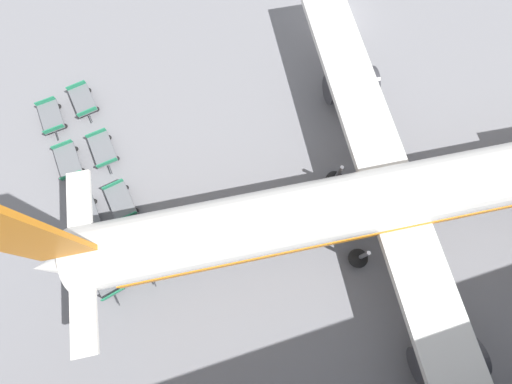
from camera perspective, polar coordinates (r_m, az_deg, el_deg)
name	(u,v)px	position (r m, az deg, el deg)	size (l,w,h in m)	color
ground_plane	(337,14)	(33.10, 13.30, 26.91)	(500.00, 500.00, 0.00)	gray
airplane	(414,193)	(21.83, 24.87, -0.22)	(35.00, 43.79, 13.31)	white
baggage_dolly_row_near_col_a	(51,117)	(29.61, -30.93, 10.67)	(3.41, 1.82, 0.92)	slate
baggage_dolly_row_near_col_b	(68,161)	(27.25, -28.78, 4.49)	(3.41, 1.82, 0.92)	slate
baggage_dolly_row_near_col_c	(88,216)	(25.17, -26.27, -3.62)	(3.41, 1.83, 0.92)	slate
baggage_dolly_row_near_col_d	(107,276)	(23.79, -23.61, -12.72)	(3.43, 2.01, 0.92)	slate
baggage_dolly_row_mid_a_col_a	(83,101)	(29.29, -26.85, 13.43)	(3.42, 1.91, 0.92)	slate
baggage_dolly_row_mid_a_col_b	(103,150)	(26.58, -24.15, 6.47)	(3.42, 1.85, 0.92)	slate
baggage_dolly_row_mid_a_col_c	(121,202)	(24.58, -21.58, -1.53)	(3.42, 1.91, 0.92)	slate
baggage_dolly_row_mid_a_col_d	(144,257)	(23.15, -18.17, -10.29)	(3.42, 1.90, 0.92)	slate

